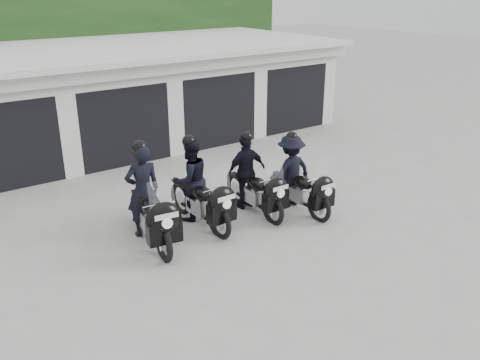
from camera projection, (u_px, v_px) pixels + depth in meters
ground at (242, 239)px, 10.22m from camera, size 80.00×80.00×0.00m
garage_block at (91, 99)px, 15.79m from camera, size 16.40×6.80×2.96m
background_vegetation at (50, 40)px, 19.17m from camera, size 20.00×3.90×5.80m
police_bike_a at (148, 203)px, 9.87m from camera, size 0.91×2.37×2.07m
police_bike_b at (195, 186)px, 10.68m from camera, size 0.91×2.25×1.95m
police_bike_c at (251, 177)px, 11.27m from camera, size 1.02×2.13×1.85m
police_bike_d at (295, 176)px, 11.39m from camera, size 1.09×2.08×1.81m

